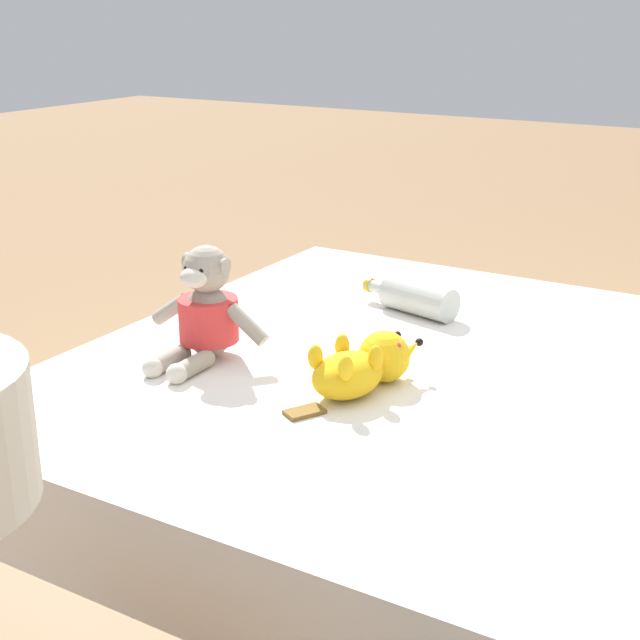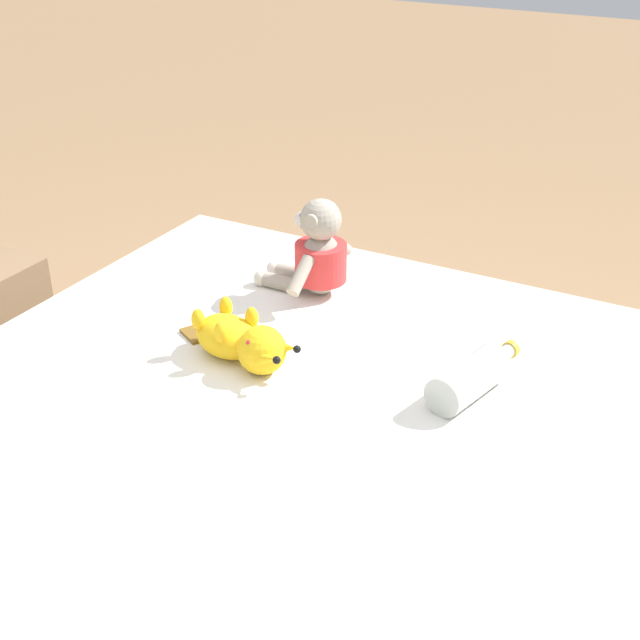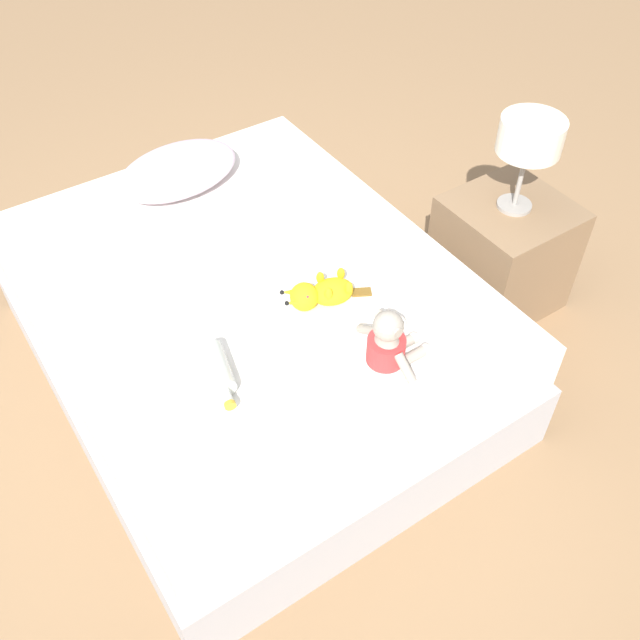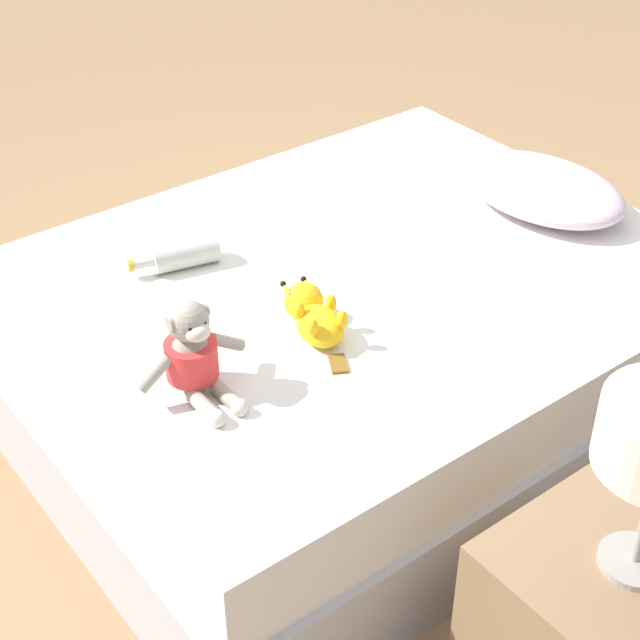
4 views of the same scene
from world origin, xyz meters
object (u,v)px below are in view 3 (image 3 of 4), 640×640
object	(u,v)px
plush_yellow_creature	(321,293)
nightstand	(502,254)
bedside_lamp	(530,139)
glass_bottle	(218,370)
plush_monkey	(389,345)
pillow	(178,170)
bed	(250,327)

from	to	relation	value
plush_yellow_creature	nightstand	bearing A→B (deg)	1.95
nightstand	bedside_lamp	size ratio (longest dim) A/B	1.29
glass_bottle	nightstand	world-z (taller)	glass_bottle
glass_bottle	plush_monkey	bearing A→B (deg)	-27.98
plush_monkey	nightstand	xyz separation A→B (m)	(0.94, 0.39, -0.35)
glass_bottle	nightstand	distance (m)	1.45
nightstand	pillow	bearing A→B (deg)	139.75
bed	nightstand	distance (m)	1.14
glass_bottle	bedside_lamp	bearing A→B (deg)	5.41
pillow	nightstand	size ratio (longest dim) A/B	1.13
nightstand	plush_monkey	bearing A→B (deg)	-157.78
bedside_lamp	bed	bearing A→B (deg)	168.45
plush_monkey	bedside_lamp	world-z (taller)	bedside_lamp
bed	plush_yellow_creature	bearing A→B (deg)	-59.31
bedside_lamp	plush_monkey	bearing A→B (deg)	-157.78
bed	glass_bottle	world-z (taller)	glass_bottle
glass_bottle	bedside_lamp	distance (m)	1.45
plush_monkey	glass_bottle	distance (m)	0.54
plush_yellow_creature	bedside_lamp	bearing A→B (deg)	1.95
bed	glass_bottle	bearing A→B (deg)	-129.40
bed	nightstand	xyz separation A→B (m)	(1.12, -0.23, 0.00)
pillow	plush_yellow_creature	size ratio (longest dim) A/B	1.72
plush_monkey	glass_bottle	world-z (taller)	plush_monkey
plush_monkey	nightstand	world-z (taller)	plush_monkey
pillow	plush_yellow_creature	bearing A→B (deg)	-84.49
pillow	bedside_lamp	size ratio (longest dim) A/B	1.45
glass_bottle	bedside_lamp	xyz separation A→B (m)	(1.42, 0.13, 0.27)
pillow	nightstand	distance (m)	1.42
bed	glass_bottle	xyz separation A→B (m)	(-0.30, -0.36, 0.30)
plush_yellow_creature	bedside_lamp	world-z (taller)	bedside_lamp
plush_yellow_creature	nightstand	size ratio (longest dim) A/B	0.66
pillow	bed	bearing A→B (deg)	-95.70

